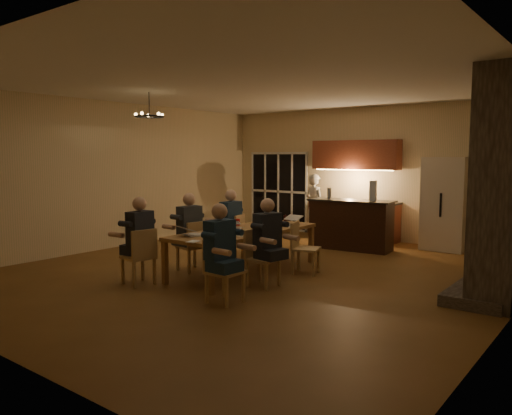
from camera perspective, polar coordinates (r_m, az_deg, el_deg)
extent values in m
plane|color=brown|center=(8.77, 0.33, -7.43)|extent=(9.00, 9.00, 0.00)
cube|color=beige|center=(12.44, 13.04, 3.81)|extent=(8.00, 0.04, 3.20)
cube|color=beige|center=(11.42, -15.98, 3.56)|extent=(0.04, 9.00, 3.20)
cube|color=white|center=(8.61, 0.34, 13.90)|extent=(8.00, 9.00, 0.04)
cube|color=black|center=(13.77, 2.62, 1.85)|extent=(1.86, 0.08, 2.10)
cube|color=#665C50|center=(8.14, 27.19, 2.28)|extent=(0.58, 2.50, 3.20)
cube|color=#EDDEC6|center=(11.47, 20.86, 0.40)|extent=(0.90, 0.68, 2.00)
cube|color=#A06D40|center=(8.70, -1.28, -5.01)|extent=(1.10, 2.92, 0.75)
cube|color=black|center=(11.02, 10.79, -1.93)|extent=(1.88, 0.84, 1.08)
imported|color=silver|center=(12.45, 6.71, 0.21)|extent=(0.65, 0.51, 1.59)
torus|color=black|center=(9.60, -12.08, 10.13)|extent=(0.54, 0.54, 0.03)
cylinder|color=white|center=(8.27, -3.57, -2.61)|extent=(0.08, 0.08, 0.10)
cylinder|color=white|center=(9.03, 1.11, -1.87)|extent=(0.08, 0.08, 0.10)
cylinder|color=white|center=(9.46, -0.16, -1.52)|extent=(0.08, 0.08, 0.10)
cylinder|color=#B00B0D|center=(7.43, -5.34, -3.51)|extent=(0.09, 0.09, 0.12)
cylinder|color=#B00B0D|center=(9.18, -2.12, -1.69)|extent=(0.09, 0.09, 0.12)
cylinder|color=#B2B2B7|center=(8.06, -4.70, -2.76)|extent=(0.07, 0.07, 0.12)
cylinder|color=#3F0F0C|center=(9.81, 3.38, -1.20)|extent=(0.07, 0.07, 0.12)
cylinder|color=#B2B2B7|center=(8.65, 2.61, -2.15)|extent=(0.07, 0.07, 0.12)
cylinder|color=white|center=(7.98, -1.39, -3.20)|extent=(0.23, 0.23, 0.02)
cylinder|color=white|center=(8.14, -6.94, -3.06)|extent=(0.26, 0.26, 0.02)
cylinder|color=white|center=(9.02, 4.26, -2.16)|extent=(0.24, 0.24, 0.02)
cube|color=white|center=(7.49, -7.21, -3.88)|extent=(0.18, 0.22, 0.01)
cylinder|color=#99999E|center=(11.23, 8.37, 1.65)|extent=(0.09, 0.09, 0.24)
cube|color=silver|center=(10.81, 13.23, 1.88)|extent=(0.16, 0.16, 0.42)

